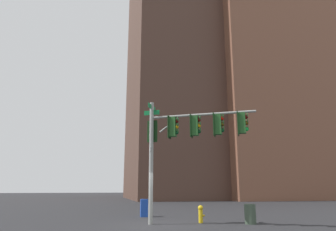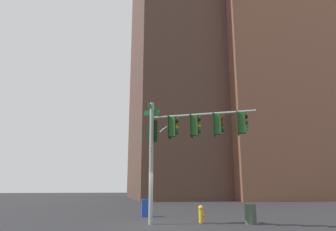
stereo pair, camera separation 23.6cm
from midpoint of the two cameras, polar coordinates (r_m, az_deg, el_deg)
ground_plane at (r=15.70m, az=-2.07°, el=-19.63°), size 200.00×200.00×0.00m
signal_pole_assembly at (r=15.66m, az=3.52°, el=-3.37°), size 5.05×3.25×6.18m
fire_hydrant at (r=16.60m, az=6.56°, el=-17.57°), size 0.34×0.26×0.87m
litter_bin at (r=16.49m, az=15.48°, el=-17.22°), size 0.56×0.56×0.95m
newspaper_box at (r=19.99m, az=-3.91°, el=-16.72°), size 0.47×0.59×1.05m
building_brick_nearside at (r=56.54m, az=4.90°, el=8.94°), size 21.00×20.00×46.08m
building_brick_midblock at (r=55.83m, az=19.20°, el=4.78°), size 20.88×14.85×36.60m
building_glass_tower at (r=78.53m, az=16.51°, el=7.38°), size 28.14×33.90×57.31m
building_brick_farside at (r=78.70m, az=3.68°, el=-0.44°), size 20.17×15.44×38.26m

